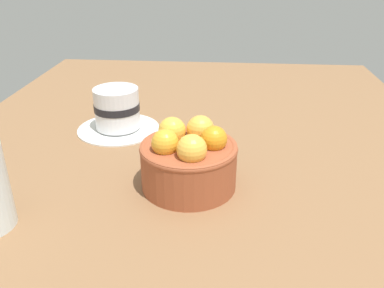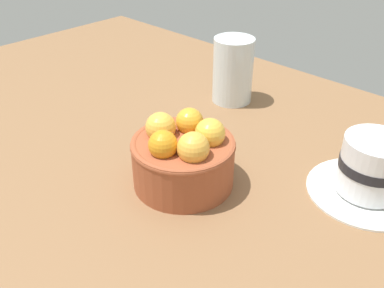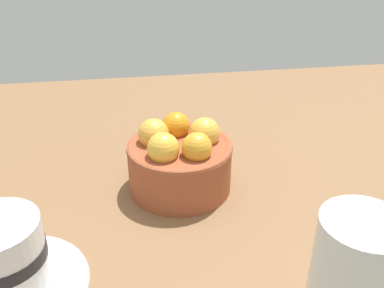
# 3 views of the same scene
# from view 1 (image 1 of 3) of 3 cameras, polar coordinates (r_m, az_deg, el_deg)

# --- Properties ---
(ground_plane) EXTENTS (1.41, 0.89, 0.03)m
(ground_plane) POSITION_cam_1_polar(r_m,az_deg,el_deg) (0.59, -0.45, -7.28)
(ground_plane) COLOR brown
(terracotta_bowl) EXTENTS (0.14, 0.14, 0.10)m
(terracotta_bowl) POSITION_cam_1_polar(r_m,az_deg,el_deg) (0.56, -0.47, -2.11)
(terracotta_bowl) COLOR #9E4C2D
(terracotta_bowl) RESTS_ON ground_plane
(coffee_cup) EXTENTS (0.15, 0.15, 0.08)m
(coffee_cup) POSITION_cam_1_polar(r_m,az_deg,el_deg) (0.76, -10.47, 4.48)
(coffee_cup) COLOR white
(coffee_cup) RESTS_ON ground_plane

